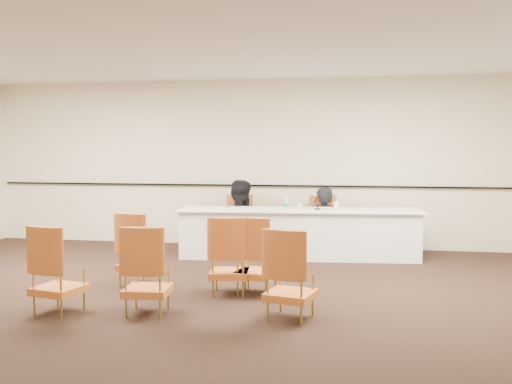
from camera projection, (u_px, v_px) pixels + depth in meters
floor at (192, 302)px, 6.51m from camera, size 10.00×10.00×0.00m
ceiling at (189, 36)px, 6.29m from camera, size 10.00×10.00×0.00m
wall_back at (254, 163)px, 10.33m from camera, size 10.00×0.04×3.00m
wall_rail at (253, 185)px, 10.32m from camera, size 9.80×0.04×0.03m
panel_table at (299, 233)px, 9.23m from camera, size 3.97×1.23×0.78m
panelist_main at (323, 233)px, 9.77m from camera, size 0.68×0.55×1.59m
panelist_main_chair at (323, 224)px, 9.76m from camera, size 0.54×0.54×0.95m
panelist_second at (239, 231)px, 9.90m from camera, size 0.90×0.72×1.77m
panelist_second_chair at (239, 223)px, 9.89m from camera, size 0.54×0.54×0.95m
papers at (325, 210)px, 9.06m from camera, size 0.34×0.28×0.00m
microphone at (318, 201)px, 9.12m from camera, size 0.16×0.22×0.27m
water_bottle at (287, 203)px, 9.22m from camera, size 0.07×0.07×0.22m
drinking_glass at (300, 206)px, 9.17m from camera, size 0.08×0.08×0.10m
coffee_cup at (336, 206)px, 9.05m from camera, size 0.10×0.10×0.14m
aud_chair_front_left at (140, 249)px, 7.31m from camera, size 0.60×0.60×0.95m
aud_chair_front_mid at (229, 255)px, 6.88m from camera, size 0.56×0.56×0.95m
aud_chair_front_right at (257, 255)px, 6.87m from camera, size 0.58×0.58×0.95m
aud_chair_back_left at (59, 268)px, 6.09m from camera, size 0.59×0.59×0.95m
aud_chair_back_mid at (147, 269)px, 6.05m from camera, size 0.54×0.54×0.95m
aud_chair_back_right at (291, 273)px, 5.84m from camera, size 0.60×0.60×0.95m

